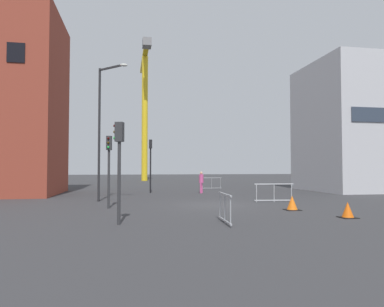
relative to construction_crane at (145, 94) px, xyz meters
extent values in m
plane|color=#333335|center=(2.31, -34.84, -13.18)|extent=(160.00, 160.00, 0.00)
cube|color=black|center=(-9.49, -29.39, -3.75)|extent=(1.10, 0.06, 1.30)
cube|color=#B7B7BC|center=(18.12, -25.65, -7.65)|extent=(9.78, 8.43, 11.07)
cylinder|color=yellow|center=(0.00, -0.29, -3.77)|extent=(0.90, 0.90, 18.82)
cube|color=yellow|center=(-0.02, 2.26, 6.04)|extent=(0.84, 14.57, 0.70)
cube|color=slate|center=(0.05, -4.95, 6.04)|extent=(1.22, 1.81, 1.10)
cylinder|color=#232326|center=(-4.02, -31.79, -9.18)|extent=(0.14, 0.14, 7.99)
cube|color=#232326|center=(-3.30, -32.48, -5.29)|extent=(1.51, 1.45, 0.10)
ellipsoid|color=silver|center=(-2.58, -33.17, -5.31)|extent=(0.44, 0.24, 0.16)
cylinder|color=#2D2D30|center=(-3.24, -35.53, -11.74)|extent=(0.12, 0.12, 2.89)
cube|color=#2D2D30|center=(-3.24, -35.53, -9.94)|extent=(0.28, 0.31, 0.70)
sphere|color=#390605|center=(-3.26, -35.70, -9.72)|extent=(0.11, 0.11, 0.11)
sphere|color=#3C2905|center=(-3.26, -35.70, -9.94)|extent=(0.11, 0.11, 0.11)
sphere|color=green|center=(-3.26, -35.70, -10.16)|extent=(0.11, 0.11, 0.11)
cylinder|color=#2D2D30|center=(-2.59, -40.66, -11.71)|extent=(0.12, 0.12, 2.95)
cube|color=#2D2D30|center=(-2.59, -40.66, -9.88)|extent=(0.34, 0.32, 0.70)
sphere|color=#390605|center=(-2.75, -40.60, -9.66)|extent=(0.11, 0.11, 0.11)
sphere|color=#3C2905|center=(-2.75, -40.60, -9.88)|extent=(0.11, 0.11, 0.11)
sphere|color=green|center=(-2.75, -40.60, -10.10)|extent=(0.11, 0.11, 0.11)
cylinder|color=black|center=(-0.58, -25.41, -11.42)|extent=(0.12, 0.12, 3.52)
cube|color=black|center=(-0.58, -25.41, -9.31)|extent=(0.27, 0.30, 0.70)
sphere|color=#390605|center=(-0.56, -25.24, -9.09)|extent=(0.11, 0.11, 0.11)
sphere|color=#3C2905|center=(-0.56, -25.24, -9.31)|extent=(0.11, 0.11, 0.11)
sphere|color=green|center=(-0.56, -25.24, -9.53)|extent=(0.11, 0.11, 0.11)
cylinder|color=#D14C8C|center=(3.28, -26.44, -12.78)|extent=(0.14, 0.14, 0.80)
cylinder|color=#D14C8C|center=(3.39, -26.27, -12.78)|extent=(0.14, 0.14, 0.80)
cylinder|color=#D14C8C|center=(3.33, -26.35, -12.04)|extent=(0.34, 0.34, 0.67)
sphere|color=tan|center=(3.33, -26.35, -11.60)|extent=(0.22, 0.22, 0.22)
cube|color=#9EA0A5|center=(1.19, -41.05, -12.13)|extent=(0.14, 1.87, 0.06)
cube|color=#9EA0A5|center=(1.19, -41.05, -13.08)|extent=(0.14, 1.87, 0.06)
cylinder|color=#9EA0A5|center=(1.15, -41.89, -12.66)|extent=(0.04, 0.04, 1.05)
cylinder|color=#9EA0A5|center=(1.19, -41.05, -12.66)|extent=(0.04, 0.04, 1.05)
cylinder|color=#9EA0A5|center=(1.22, -40.21, -12.66)|extent=(0.04, 0.04, 1.05)
cube|color=gray|center=(5.29, -21.57, -12.13)|extent=(1.89, 0.14, 0.06)
cube|color=gray|center=(5.29, -21.57, -13.08)|extent=(1.89, 0.14, 0.06)
cylinder|color=gray|center=(4.45, -21.60, -12.66)|extent=(0.04, 0.04, 1.05)
cylinder|color=gray|center=(5.29, -21.57, -12.66)|extent=(0.04, 0.04, 1.05)
cylinder|color=gray|center=(6.14, -21.53, -12.66)|extent=(0.04, 0.04, 1.05)
cube|color=#B2B5BA|center=(6.13, -33.92, -12.13)|extent=(2.33, 0.26, 0.06)
cube|color=#B2B5BA|center=(6.13, -33.92, -13.08)|extent=(2.33, 0.26, 0.06)
cylinder|color=#B2B5BA|center=(5.09, -33.83, -12.66)|extent=(0.04, 0.04, 1.05)
cylinder|color=#B2B5BA|center=(6.13, -33.92, -12.66)|extent=(0.04, 0.04, 1.05)
cylinder|color=#B2B5BA|center=(7.18, -34.02, -12.66)|extent=(0.04, 0.04, 1.05)
cube|color=black|center=(5.39, -37.77, -13.17)|extent=(0.68, 0.68, 0.03)
cone|color=orange|center=(5.39, -37.77, -12.84)|extent=(0.52, 0.52, 0.69)
cube|color=black|center=(6.43, -40.55, -13.17)|extent=(0.63, 0.63, 0.03)
cone|color=#E55B0F|center=(6.43, -40.55, -12.86)|extent=(0.48, 0.48, 0.64)
camera|label=1|loc=(-2.23, -53.46, -11.14)|focal=32.98mm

